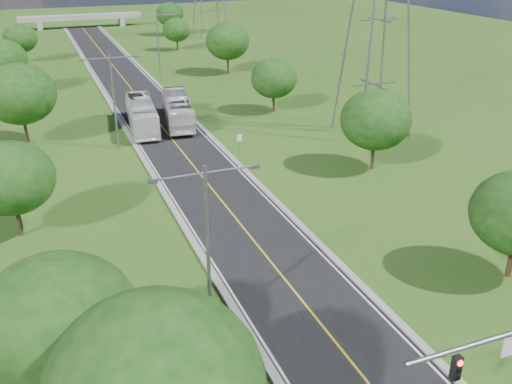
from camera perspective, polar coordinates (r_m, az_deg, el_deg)
ground at (r=77.93m, az=-10.92°, el=8.30°), size 260.00×260.00×0.00m
road at (r=83.64m, az=-11.75°, el=9.32°), size 8.00×150.00×0.06m
curb_left at (r=83.05m, az=-14.66°, el=9.00°), size 0.50×150.00×0.22m
curb_right at (r=84.41m, az=-8.89°, el=9.72°), size 0.50×150.00×0.22m
speed_limit_sign at (r=58.35m, az=-1.68°, el=5.07°), size 0.55×0.09×2.40m
overpass at (r=155.62m, az=-17.10°, el=16.31°), size 30.00×3.00×3.20m
streetlight_near_left at (r=30.69m, az=-4.88°, el=-4.43°), size 5.90×0.25×10.00m
streetlight_mid_left at (r=61.20m, az=-14.09°, el=9.51°), size 5.90×0.25×10.00m
streetlight_far_right at (r=95.13m, az=-9.78°, el=14.85°), size 5.90×0.25×10.00m
power_tower_near at (r=64.89m, az=12.32°, el=17.73°), size 9.00×6.40×28.00m
tree_la at (r=26.75m, az=-19.17°, el=-12.29°), size 7.14×7.14×8.30m
tree_lb at (r=44.95m, az=-23.29°, el=1.28°), size 6.30×6.30×7.33m
tree_lc at (r=65.71m, az=-22.56°, el=9.04°), size 7.56×7.56×8.79m
tree_ld at (r=89.41m, az=-23.99°, el=11.97°), size 6.72×6.72×7.82m
tree_le at (r=113.14m, az=-22.51°, el=14.02°), size 5.88×5.88×6.84m
tree_rb at (r=55.16m, az=11.88°, el=7.09°), size 6.72×6.72×7.82m
tree_rc at (r=73.64m, az=1.81°, el=11.29°), size 5.88×5.88×6.84m
tree_rd at (r=96.20m, az=-2.87°, el=14.84°), size 7.14×7.14×8.30m
tree_re at (r=118.50m, az=-7.95°, el=15.77°), size 5.46×5.46×6.35m
tree_rf at (r=138.53m, az=-8.62°, el=17.16°), size 6.30×6.30×7.33m
bus_outbound at (r=69.55m, az=-7.81°, el=8.15°), size 4.90×12.66×3.44m
bus_inbound at (r=68.35m, az=-11.36°, el=7.60°), size 4.08×12.44×3.40m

